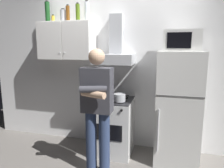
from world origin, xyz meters
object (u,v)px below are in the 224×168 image
cooking_pot (120,98)px  bottle_canister_steel (63,16)px  bottle_beer_brown (68,14)px  bottle_wine_green (47,12)px  upper_cabinet (67,41)px  range_hood (115,51)px  microwave (181,41)px  bottle_olive_oil (78,13)px  person_standing (97,108)px  refrigerator (177,108)px  bottle_spice_jar (53,19)px  stove_oven (113,126)px  bottle_vodka_clear (87,11)px

cooking_pot → bottle_canister_steel: 1.59m
bottle_beer_brown → bottle_wine_green: 0.38m
upper_cabinet → bottle_beer_brown: 0.42m
range_hood → microwave: (0.95, -0.11, 0.14)m
range_hood → bottle_olive_oil: bearing=-179.8°
cooking_pot → bottle_olive_oil: size_ratio=0.99×
bottle_canister_steel → bottle_olive_oil: bearing=-5.4°
bottle_beer_brown → bottle_canister_steel: 0.10m
microwave → person_standing: (-1.00, -0.62, -0.84)m
refrigerator → bottle_canister_steel: 2.26m
upper_cabinet → bottle_spice_jar: 0.44m
cooking_pot → bottle_spice_jar: (-1.18, 0.28, 1.18)m
cooking_pot → bottle_canister_steel: bottle_canister_steel is taller
bottle_beer_brown → cooking_pot: bearing=-15.3°
upper_cabinet → bottle_wine_green: (-0.34, 0.03, 0.46)m
stove_oven → bottle_canister_steel: bottle_canister_steel is taller
bottle_beer_brown → range_hood: bearing=-0.0°
cooking_pot → bottle_vodka_clear: size_ratio=0.88×
bottle_beer_brown → bottle_vodka_clear: (0.31, 0.03, 0.03)m
refrigerator → cooking_pot: bearing=-171.7°
cooking_pot → bottle_vodka_clear: bearing=154.8°
microwave → bottle_beer_brown: 1.77m
cooking_pot → bottle_vodka_clear: bottle_vodka_clear is taller
bottle_wine_green → refrigerator: bearing=-4.3°
microwave → bottle_vodka_clear: bottle_vodka_clear is taller
upper_cabinet → bottle_canister_steel: size_ratio=4.33×
bottle_wine_green → bottle_vodka_clear: bearing=0.1°
bottle_beer_brown → bottle_vodka_clear: 0.31m
bottle_spice_jar → upper_cabinet: bearing=-8.1°
microwave → bottle_spice_jar: bearing=175.9°
bottle_beer_brown → bottle_wine_green: size_ratio=0.76×
cooking_pot → person_standing: bearing=-110.3°
stove_oven → refrigerator: refrigerator is taller
bottle_vodka_clear → person_standing: bearing=-61.8°
microwave → bottle_vodka_clear: size_ratio=1.55×
upper_cabinet → bottle_spice_jar: size_ratio=7.25×
person_standing → bottle_olive_oil: 1.57m
stove_oven → cooking_pot: bearing=-42.5°
bottle_olive_oil → bottle_vodka_clear: bottle_vodka_clear is taller
person_standing → bottle_vodka_clear: bearing=118.2°
stove_oven → bottle_spice_jar: bottle_spice_jar is taller
bottle_canister_steel → microwave: bearing=-4.1°
refrigerator → bottle_vodka_clear: 1.99m
refrigerator → bottle_vodka_clear: size_ratio=5.17×
stove_oven → bottle_spice_jar: bearing=171.3°
range_hood → upper_cabinet: bearing=-179.9°
bottle_spice_jar → bottle_olive_oil: 0.46m
stove_oven → bottle_beer_brown: bearing=170.6°
bottle_canister_steel → bottle_wine_green: bearing=178.5°
person_standing → bottle_olive_oil: bottle_olive_oil is taller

